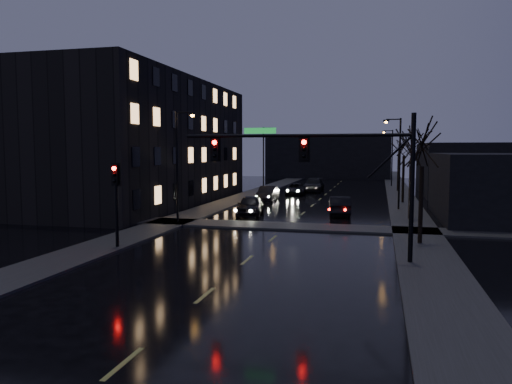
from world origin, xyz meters
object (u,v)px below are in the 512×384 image
Objects in this scene: oncoming_car_a at (250,206)px; lead_car at (340,206)px; oncoming_car_d at (314,185)px; oncoming_car_b at (268,194)px; oncoming_car_c at (296,189)px.

oncoming_car_a is 7.23m from lead_car.
oncoming_car_d is 22.61m from lead_car.
oncoming_car_b is at bearing -55.51° from lead_car.
oncoming_car_a reaches higher than oncoming_car_b.
oncoming_car_a is 18.93m from oncoming_car_c.
oncoming_car_c is 18.16m from lead_car.
oncoming_car_b is 0.82× the size of oncoming_car_d.
oncoming_car_c is at bearing 81.44° from oncoming_car_a.
oncoming_car_d is (3.06, 12.94, 0.05)m from oncoming_car_b.
oncoming_car_b is (-1.04, 11.06, -0.03)m from oncoming_car_a.
oncoming_car_b reaches higher than oncoming_car_c.
oncoming_car_d is at bearing 70.10° from oncoming_car_c.
oncoming_car_b is 0.98× the size of oncoming_car_c.
lead_car is at bearing -73.55° from oncoming_car_c.
oncoming_car_b is 8.04m from oncoming_car_c.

